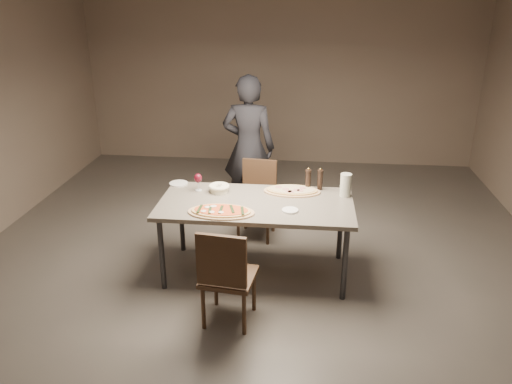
# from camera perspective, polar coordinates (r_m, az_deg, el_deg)

# --- Properties ---
(room) EXTENTS (7.00, 7.00, 7.00)m
(room) POSITION_cam_1_polar(r_m,az_deg,el_deg) (4.41, 0.00, 6.64)
(room) COLOR #5B554E
(room) RESTS_ON ground
(dining_table) EXTENTS (1.80, 0.90, 0.75)m
(dining_table) POSITION_cam_1_polar(r_m,az_deg,el_deg) (4.65, 0.00, -1.79)
(dining_table) COLOR slate
(dining_table) RESTS_ON ground
(zucchini_pizza) EXTENTS (0.59, 0.33, 0.05)m
(zucchini_pizza) POSITION_cam_1_polar(r_m,az_deg,el_deg) (4.40, -4.04, -2.21)
(zucchini_pizza) COLOR tan
(zucchini_pizza) RESTS_ON dining_table
(ham_pizza) EXTENTS (0.55, 0.31, 0.04)m
(ham_pizza) POSITION_cam_1_polar(r_m,az_deg,el_deg) (4.86, 4.13, 0.16)
(ham_pizza) COLOR tan
(ham_pizza) RESTS_ON dining_table
(bread_basket) EXTENTS (0.20, 0.20, 0.07)m
(bread_basket) POSITION_cam_1_polar(r_m,az_deg,el_deg) (4.86, -4.24, 0.50)
(bread_basket) COLOR #F8F2C9
(bread_basket) RESTS_ON dining_table
(oil_dish) EXTENTS (0.15, 0.15, 0.02)m
(oil_dish) POSITION_cam_1_polar(r_m,az_deg,el_deg) (4.44, 3.92, -2.10)
(oil_dish) COLOR white
(oil_dish) RESTS_ON dining_table
(pepper_mill_left) EXTENTS (0.06, 0.06, 0.22)m
(pepper_mill_left) POSITION_cam_1_polar(r_m,az_deg,el_deg) (4.91, 5.97, 1.45)
(pepper_mill_left) COLOR black
(pepper_mill_left) RESTS_ON dining_table
(pepper_mill_right) EXTENTS (0.06, 0.06, 0.22)m
(pepper_mill_right) POSITION_cam_1_polar(r_m,az_deg,el_deg) (4.92, 7.34, 1.43)
(pepper_mill_right) COLOR black
(pepper_mill_right) RESTS_ON dining_table
(carafe) EXTENTS (0.11, 0.11, 0.22)m
(carafe) POSITION_cam_1_polar(r_m,az_deg,el_deg) (4.80, 10.21, 0.78)
(carafe) COLOR silver
(carafe) RESTS_ON dining_table
(wine_glass) EXTENTS (0.08, 0.08, 0.17)m
(wine_glass) POSITION_cam_1_polar(r_m,az_deg,el_deg) (4.88, -6.64, 1.51)
(wine_glass) COLOR silver
(wine_glass) RESTS_ON dining_table
(side_plate) EXTENTS (0.19, 0.19, 0.01)m
(side_plate) POSITION_cam_1_polar(r_m,az_deg,el_deg) (5.12, -8.84, 0.98)
(side_plate) COLOR white
(side_plate) RESTS_ON dining_table
(chair_near) EXTENTS (0.46, 0.46, 0.88)m
(chair_near) POSITION_cam_1_polar(r_m,az_deg,el_deg) (4.01, -3.48, -9.23)
(chair_near) COLOR #3E291A
(chair_near) RESTS_ON ground
(chair_far) EXTENTS (0.44, 0.44, 0.85)m
(chair_far) POSITION_cam_1_polar(r_m,az_deg,el_deg) (5.52, 0.19, -0.26)
(chair_far) COLOR #3E291A
(chair_far) RESTS_ON ground
(diner) EXTENTS (0.66, 0.46, 1.71)m
(diner) POSITION_cam_1_polar(r_m,az_deg,el_deg) (5.90, -0.85, 5.13)
(diner) COLOR black
(diner) RESTS_ON ground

